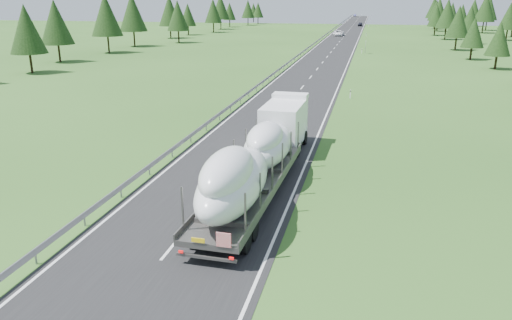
% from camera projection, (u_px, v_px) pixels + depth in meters
% --- Properties ---
extents(ground, '(400.00, 400.00, 0.00)m').
position_uv_depth(ground, '(226.00, 181.00, 32.26)').
color(ground, '#29511B').
rests_on(ground, ground).
extents(road_surface, '(10.00, 400.00, 0.02)m').
position_uv_depth(road_surface, '(337.00, 44.00, 124.87)').
color(road_surface, black).
rests_on(road_surface, ground).
extents(guardrail, '(0.10, 400.00, 0.76)m').
position_uv_depth(guardrail, '(316.00, 42.00, 125.76)').
color(guardrail, slate).
rests_on(guardrail, ground).
extents(marker_posts, '(0.13, 350.08, 1.00)m').
position_uv_depth(marker_posts, '(368.00, 29.00, 174.26)').
color(marker_posts, silver).
rests_on(marker_posts, ground).
extents(highway_sign, '(0.08, 0.90, 2.60)m').
position_uv_depth(highway_sign, '(366.00, 45.00, 104.26)').
color(highway_sign, slate).
rests_on(highway_sign, ground).
extents(tree_line_left, '(13.69, 242.07, 12.41)m').
position_uv_depth(tree_line_left, '(146.00, 16.00, 119.85)').
color(tree_line_left, black).
rests_on(tree_line_left, ground).
extents(boat_truck, '(3.47, 21.71, 4.47)m').
position_uv_depth(boat_truck, '(259.00, 153.00, 30.10)').
color(boat_truck, white).
rests_on(boat_truck, ground).
extents(distant_van, '(2.95, 6.04, 1.65)m').
position_uv_depth(distant_van, '(339.00, 33.00, 152.01)').
color(distant_van, white).
rests_on(distant_van, ground).
extents(distant_car_dark, '(1.81, 4.48, 1.52)m').
position_uv_depth(distant_car_dark, '(360.00, 24.00, 202.42)').
color(distant_car_dark, black).
rests_on(distant_car_dark, ground).
extents(distant_car_blue, '(1.77, 4.16, 1.33)m').
position_uv_depth(distant_car_blue, '(355.00, 15.00, 304.24)').
color(distant_car_blue, navy).
rests_on(distant_car_blue, ground).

